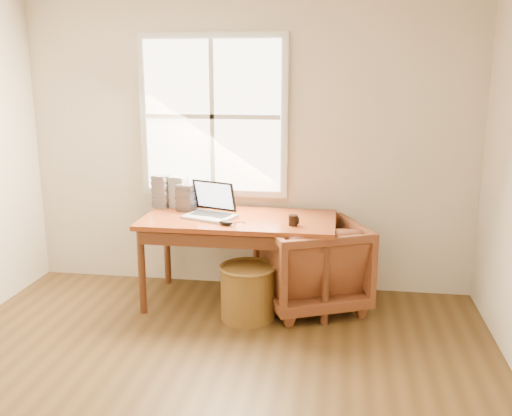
{
  "coord_description": "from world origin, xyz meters",
  "views": [
    {
      "loc": [
        0.83,
        -2.71,
        1.94
      ],
      "look_at": [
        0.17,
        1.65,
        0.87
      ],
      "focal_mm": 40.0,
      "sensor_mm": 36.0,
      "label": 1
    }
  ],
  "objects_px": {
    "desk": "(239,220)",
    "coffee_mug": "(293,220)",
    "cd_stack_a": "(179,192)",
    "armchair": "(311,264)",
    "wicker_stool": "(248,293)",
    "laptop": "(210,200)"
  },
  "relations": [
    {
      "from": "desk",
      "to": "coffee_mug",
      "type": "height_order",
      "value": "coffee_mug"
    },
    {
      "from": "coffee_mug",
      "to": "cd_stack_a",
      "type": "height_order",
      "value": "cd_stack_a"
    },
    {
      "from": "armchair",
      "to": "coffee_mug",
      "type": "distance_m",
      "value": 0.48
    },
    {
      "from": "wicker_stool",
      "to": "laptop",
      "type": "xyz_separation_m",
      "value": [
        -0.36,
        0.27,
        0.69
      ]
    },
    {
      "from": "coffee_mug",
      "to": "laptop",
      "type": "bearing_deg",
      "value": 175.5
    },
    {
      "from": "armchair",
      "to": "laptop",
      "type": "bearing_deg",
      "value": -21.08
    },
    {
      "from": "wicker_stool",
      "to": "cd_stack_a",
      "type": "distance_m",
      "value": 1.16
    },
    {
      "from": "desk",
      "to": "coffee_mug",
      "type": "xyz_separation_m",
      "value": [
        0.47,
        -0.18,
        0.06
      ]
    },
    {
      "from": "wicker_stool",
      "to": "coffee_mug",
      "type": "distance_m",
      "value": 0.68
    },
    {
      "from": "desk",
      "to": "cd_stack_a",
      "type": "xyz_separation_m",
      "value": [
        -0.59,
        0.29,
        0.16
      ]
    },
    {
      "from": "armchair",
      "to": "coffee_mug",
      "type": "xyz_separation_m",
      "value": [
        -0.14,
        -0.18,
        0.42
      ]
    },
    {
      "from": "coffee_mug",
      "to": "armchair",
      "type": "bearing_deg",
      "value": 57.13
    },
    {
      "from": "armchair",
      "to": "coffee_mug",
      "type": "bearing_deg",
      "value": 26.86
    },
    {
      "from": "desk",
      "to": "armchair",
      "type": "relative_size",
      "value": 1.96
    },
    {
      "from": "armchair",
      "to": "wicker_stool",
      "type": "height_order",
      "value": "armchair"
    },
    {
      "from": "armchair",
      "to": "desk",
      "type": "bearing_deg",
      "value": -24.12
    },
    {
      "from": "laptop",
      "to": "cd_stack_a",
      "type": "bearing_deg",
      "value": 156.86
    },
    {
      "from": "desk",
      "to": "wicker_stool",
      "type": "bearing_deg",
      "value": -68.16
    },
    {
      "from": "laptop",
      "to": "cd_stack_a",
      "type": "relative_size",
      "value": 1.5
    },
    {
      "from": "armchair",
      "to": "cd_stack_a",
      "type": "relative_size",
      "value": 2.88
    },
    {
      "from": "coffee_mug",
      "to": "cd_stack_a",
      "type": "relative_size",
      "value": 0.29
    },
    {
      "from": "coffee_mug",
      "to": "cd_stack_a",
      "type": "xyz_separation_m",
      "value": [
        -1.06,
        0.46,
        0.1
      ]
    }
  ]
}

